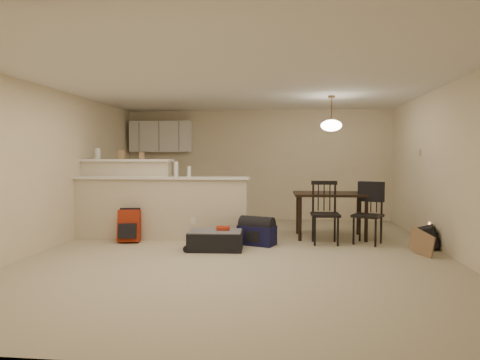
# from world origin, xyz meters

# --- Properties ---
(room) EXTENTS (7.00, 7.02, 2.50)m
(room) POSITION_xyz_m (0.00, 0.00, 1.25)
(room) COLOR #B8AD8D
(room) RESTS_ON ground
(breakfast_bar) EXTENTS (3.08, 0.58, 1.39)m
(breakfast_bar) POSITION_xyz_m (-1.76, 0.98, 0.61)
(breakfast_bar) COLOR beige
(breakfast_bar) RESTS_ON ground
(upper_cabinets) EXTENTS (1.40, 0.34, 0.70)m
(upper_cabinets) POSITION_xyz_m (-2.20, 3.32, 1.90)
(upper_cabinets) COLOR white
(upper_cabinets) RESTS_ON room
(kitchen_counter) EXTENTS (1.80, 0.60, 0.90)m
(kitchen_counter) POSITION_xyz_m (-2.00, 3.19, 0.45)
(kitchen_counter) COLOR white
(kitchen_counter) RESTS_ON ground
(thermostat) EXTENTS (0.02, 0.12, 0.12)m
(thermostat) POSITION_xyz_m (2.98, 1.55, 1.50)
(thermostat) COLOR beige
(thermostat) RESTS_ON room
(jar) EXTENTS (0.10, 0.10, 0.20)m
(jar) POSITION_xyz_m (-2.72, 1.12, 1.49)
(jar) COLOR silver
(jar) RESTS_ON breakfast_bar
(cereal_box) EXTENTS (0.10, 0.07, 0.16)m
(cereal_box) POSITION_xyz_m (-2.27, 1.12, 1.47)
(cereal_box) COLOR #96724D
(cereal_box) RESTS_ON breakfast_bar
(small_box) EXTENTS (0.08, 0.06, 0.12)m
(small_box) POSITION_xyz_m (-1.90, 1.12, 1.45)
(small_box) COLOR #96724D
(small_box) RESTS_ON breakfast_bar
(bottle_a) EXTENTS (0.07, 0.07, 0.26)m
(bottle_a) POSITION_xyz_m (-1.23, 0.90, 1.22)
(bottle_a) COLOR silver
(bottle_a) RESTS_ON breakfast_bar
(bottle_b) EXTENTS (0.06, 0.06, 0.18)m
(bottle_b) POSITION_xyz_m (-1.00, 0.90, 1.18)
(bottle_b) COLOR silver
(bottle_b) RESTS_ON breakfast_bar
(dining_table) EXTENTS (1.30, 0.88, 0.80)m
(dining_table) POSITION_xyz_m (1.44, 1.37, 0.70)
(dining_table) COLOR black
(dining_table) RESTS_ON ground
(pendant_lamp) EXTENTS (0.36, 0.36, 0.62)m
(pendant_lamp) POSITION_xyz_m (1.44, 1.37, 1.99)
(pendant_lamp) COLOR brown
(pendant_lamp) RESTS_ON room
(dining_chair_near) EXTENTS (0.46, 0.44, 1.03)m
(dining_chair_near) POSITION_xyz_m (1.30, 0.79, 0.51)
(dining_chair_near) COLOR black
(dining_chair_near) RESTS_ON ground
(dining_chair_far) EXTENTS (0.58, 0.57, 1.00)m
(dining_chair_far) POSITION_xyz_m (1.99, 0.85, 0.50)
(dining_chair_far) COLOR black
(dining_chair_far) RESTS_ON ground
(suitcase) EXTENTS (0.85, 0.58, 0.28)m
(suitcase) POSITION_xyz_m (-0.42, 0.16, 0.14)
(suitcase) COLOR black
(suitcase) RESTS_ON ground
(red_backpack) EXTENTS (0.39, 0.27, 0.54)m
(red_backpack) POSITION_xyz_m (-1.96, 0.61, 0.27)
(red_backpack) COLOR maroon
(red_backpack) RESTS_ON ground
(navy_duffel) EXTENTS (0.66, 0.50, 0.32)m
(navy_duffel) POSITION_xyz_m (0.19, 0.61, 0.16)
(navy_duffel) COLOR #13143D
(navy_duffel) RESTS_ON ground
(black_daypack) EXTENTS (0.37, 0.44, 0.33)m
(black_daypack) POSITION_xyz_m (2.85, 0.61, 0.17)
(black_daypack) COLOR black
(black_daypack) RESTS_ON ground
(cardboard_sheet) EXTENTS (0.21, 0.45, 0.36)m
(cardboard_sheet) POSITION_xyz_m (2.61, 0.09, 0.18)
(cardboard_sheet) COLOR #96724D
(cardboard_sheet) RESTS_ON ground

